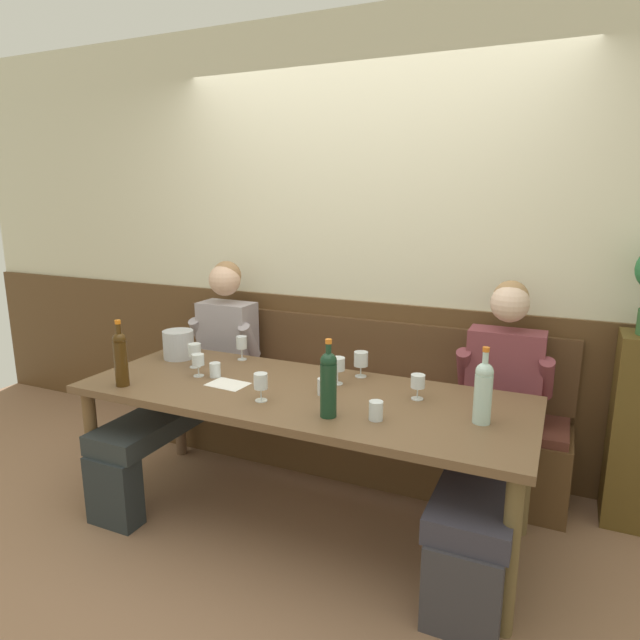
% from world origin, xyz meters
% --- Properties ---
extents(ground_plane, '(6.80, 6.80, 0.02)m').
position_xyz_m(ground_plane, '(0.00, 0.00, -0.01)').
color(ground_plane, '#8F684C').
rests_on(ground_plane, ground).
extents(room_wall_back, '(6.80, 0.08, 2.80)m').
position_xyz_m(room_wall_back, '(0.00, 1.09, 1.40)').
color(room_wall_back, beige).
rests_on(room_wall_back, ground).
extents(wood_wainscot_panel, '(6.80, 0.03, 1.05)m').
position_xyz_m(wood_wainscot_panel, '(0.00, 1.04, 0.52)').
color(wood_wainscot_panel, brown).
rests_on(wood_wainscot_panel, ground).
extents(wall_bench, '(2.62, 0.42, 0.94)m').
position_xyz_m(wall_bench, '(0.00, 0.83, 0.28)').
color(wall_bench, brown).
rests_on(wall_bench, ground).
extents(dining_table, '(2.32, 0.88, 0.74)m').
position_xyz_m(dining_table, '(0.00, 0.14, 0.66)').
color(dining_table, brown).
rests_on(dining_table, ground).
extents(person_center_right_seat, '(0.48, 1.29, 1.29)m').
position_xyz_m(person_center_right_seat, '(-0.89, 0.46, 0.63)').
color(person_center_right_seat, '#262C2F').
rests_on(person_center_right_seat, ground).
extents(person_right_seat, '(0.51, 1.29, 1.27)m').
position_xyz_m(person_right_seat, '(0.93, 0.43, 0.61)').
color(person_right_seat, '#37353A').
rests_on(person_right_seat, ground).
extents(ice_bucket, '(0.19, 0.19, 0.17)m').
position_xyz_m(ice_bucket, '(-0.94, 0.36, 0.82)').
color(ice_bucket, '#B4B9C1').
rests_on(ice_bucket, dining_table).
extents(wine_bottle_green_tall, '(0.08, 0.08, 0.35)m').
position_xyz_m(wine_bottle_green_tall, '(0.91, 0.11, 0.89)').
color(wine_bottle_green_tall, '#B0CDC3').
rests_on(wine_bottle_green_tall, dining_table).
extents(wine_bottle_amber_mid, '(0.07, 0.07, 0.36)m').
position_xyz_m(wine_bottle_amber_mid, '(-0.89, -0.17, 0.89)').
color(wine_bottle_amber_mid, '#3E270C').
rests_on(wine_bottle_amber_mid, dining_table).
extents(wine_bottle_clear_water, '(0.08, 0.08, 0.36)m').
position_xyz_m(wine_bottle_clear_water, '(0.26, -0.10, 0.90)').
color(wine_bottle_clear_water, '#173722').
rests_on(wine_bottle_clear_water, dining_table).
extents(wine_glass_by_bottle, '(0.07, 0.07, 0.15)m').
position_xyz_m(wine_glass_by_bottle, '(-0.57, 0.49, 0.84)').
color(wine_glass_by_bottle, silver).
rests_on(wine_glass_by_bottle, dining_table).
extents(wine_glass_near_bucket, '(0.08, 0.08, 0.15)m').
position_xyz_m(wine_glass_near_bucket, '(0.13, 0.32, 0.84)').
color(wine_glass_near_bucket, silver).
rests_on(wine_glass_near_bucket, dining_table).
extents(wine_glass_center_rear, '(0.07, 0.07, 0.14)m').
position_xyz_m(wine_glass_center_rear, '(-0.11, -0.06, 0.83)').
color(wine_glass_center_rear, silver).
rests_on(wine_glass_center_rear, dining_table).
extents(wine_glass_mid_right, '(0.07, 0.07, 0.13)m').
position_xyz_m(wine_glass_mid_right, '(0.58, 0.28, 0.83)').
color(wine_glass_mid_right, silver).
rests_on(wine_glass_mid_right, dining_table).
extents(wine_glass_mid_left, '(0.07, 0.07, 0.13)m').
position_xyz_m(wine_glass_mid_left, '(-0.62, 0.12, 0.82)').
color(wine_glass_mid_left, silver).
rests_on(wine_glass_mid_left, dining_table).
extents(wine_glass_right_end, '(0.07, 0.07, 0.14)m').
position_xyz_m(wine_glass_right_end, '(-0.74, 0.25, 0.83)').
color(wine_glass_right_end, silver).
rests_on(wine_glass_right_end, dining_table).
extents(wine_glass_left_end, '(0.08, 0.08, 0.14)m').
position_xyz_m(wine_glass_left_end, '(0.20, 0.49, 0.83)').
color(wine_glass_left_end, silver).
rests_on(wine_glass_left_end, dining_table).
extents(water_tumbler_center, '(0.06, 0.06, 0.08)m').
position_xyz_m(water_tumbler_center, '(0.13, 0.14, 0.78)').
color(water_tumbler_center, silver).
rests_on(water_tumbler_center, dining_table).
extents(water_tumbler_right, '(0.06, 0.06, 0.09)m').
position_xyz_m(water_tumbler_right, '(0.47, -0.05, 0.78)').
color(water_tumbler_right, silver).
rests_on(water_tumbler_right, dining_table).
extents(water_tumbler_left, '(0.06, 0.06, 0.08)m').
position_xyz_m(water_tumbler_left, '(-0.53, 0.15, 0.78)').
color(water_tumbler_left, silver).
rests_on(water_tumbler_left, dining_table).
extents(tasting_sheet_left_guest, '(0.22, 0.16, 0.00)m').
position_xyz_m(tasting_sheet_left_guest, '(-0.40, 0.07, 0.74)').
color(tasting_sheet_left_guest, white).
rests_on(tasting_sheet_left_guest, dining_table).
extents(corner_pedestal, '(0.28, 0.28, 1.04)m').
position_xyz_m(corner_pedestal, '(1.61, 0.86, 0.52)').
color(corner_pedestal, '#553F18').
rests_on(corner_pedestal, ground).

